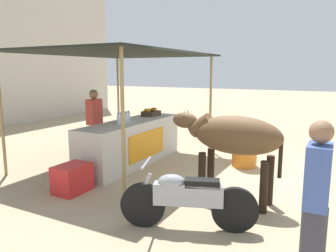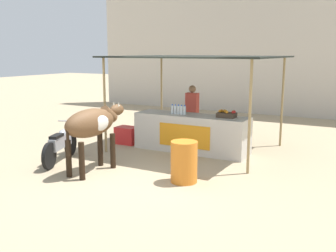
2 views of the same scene
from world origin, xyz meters
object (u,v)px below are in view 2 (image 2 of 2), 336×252
(stall_counter, at_px, (191,133))
(vendor_behind_counter, at_px, (192,114))
(cooler_box, at_px, (127,135))
(cow, at_px, (93,125))
(motorcycle_parked, at_px, (61,144))
(fruit_crate, at_px, (227,114))
(water_barrel, at_px, (184,162))

(stall_counter, bearing_deg, vendor_behind_counter, 114.22)
(cooler_box, distance_m, cow, 2.79)
(stall_counter, bearing_deg, motorcycle_parked, -133.39)
(fruit_crate, relative_size, cooler_box, 0.73)
(fruit_crate, distance_m, cooler_box, 3.00)
(fruit_crate, distance_m, vendor_behind_counter, 1.47)
(cow, xyz_separation_m, motorcycle_parked, (-1.19, 0.23, -0.61))
(vendor_behind_counter, xyz_separation_m, motorcycle_parked, (-1.91, -3.13, -0.42))
(water_barrel, distance_m, cow, 2.13)
(fruit_crate, xyz_separation_m, cooler_box, (-2.89, -0.15, -0.80))
(water_barrel, bearing_deg, cow, -170.89)
(cooler_box, height_order, motorcycle_parked, motorcycle_parked)
(cooler_box, bearing_deg, cow, -70.50)
(cow, height_order, motorcycle_parked, cow)
(stall_counter, distance_m, vendor_behind_counter, 0.90)
(cooler_box, xyz_separation_m, cow, (0.89, -2.52, 0.79))
(fruit_crate, bearing_deg, cooler_box, -176.95)
(cooler_box, height_order, water_barrel, water_barrel)
(fruit_crate, bearing_deg, vendor_behind_counter, 151.44)
(stall_counter, height_order, cow, cow)
(cooler_box, height_order, cow, cow)
(cow, bearing_deg, vendor_behind_counter, 77.87)
(stall_counter, xyz_separation_m, water_barrel, (0.95, -2.29, -0.07))
(stall_counter, bearing_deg, fruit_crate, 3.46)
(fruit_crate, xyz_separation_m, cow, (-2.00, -2.67, -0.00))
(stall_counter, bearing_deg, cooler_box, -177.15)
(water_barrel, bearing_deg, stall_counter, 112.50)
(stall_counter, relative_size, motorcycle_parked, 1.75)
(vendor_behind_counter, relative_size, motorcycle_parked, 0.96)
(cooler_box, bearing_deg, motorcycle_parked, -97.37)
(fruit_crate, height_order, cow, cow)
(fruit_crate, xyz_separation_m, water_barrel, (0.01, -2.35, -0.62))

